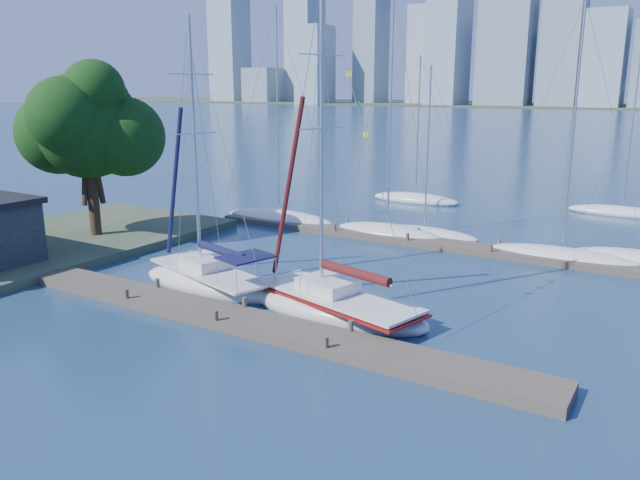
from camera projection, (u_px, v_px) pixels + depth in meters
The scene contains 13 objects.
ground at pixel (231, 323), 25.10m from camera, with size 700.00×700.00×0.00m, color navy.
near_dock at pixel (231, 318), 25.05m from camera, with size 26.00×2.00×0.40m, color #4B4037.
far_dock at pixel (428, 242), 37.28m from camera, with size 30.00×1.80×0.36m, color #4B4037.
shore at pixel (36, 246), 36.15m from camera, with size 12.00×22.00×0.50m, color #38472D.
tree at pixel (87, 123), 36.33m from camera, with size 8.32×7.57×10.76m.
sailboat_navy at pixel (211, 268), 29.07m from camera, with size 8.32×4.69×12.84m.
sailboat_maroon at pixel (337, 291), 25.55m from camera, with size 8.51×4.62×13.68m.
bg_boat_0 at pixel (279, 218), 43.78m from camera, with size 8.99×3.70×14.82m.
bg_boat_1 at pixel (387, 232), 39.47m from camera, with size 7.55×4.67×15.18m.
bg_boat_2 at pixel (424, 234), 39.41m from camera, with size 7.12×2.38×10.80m.
bg_boat_3 at pixel (561, 256), 33.93m from camera, with size 8.42×4.70×13.81m.
bg_boat_6 at pixel (415, 199), 51.41m from camera, with size 7.57×2.62×12.01m.
bg_boat_7 at pixel (622, 212), 46.07m from camera, with size 7.78×4.27×12.12m.
Camera 1 is at (15.39, -18.22, 9.23)m, focal length 35.00 mm.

